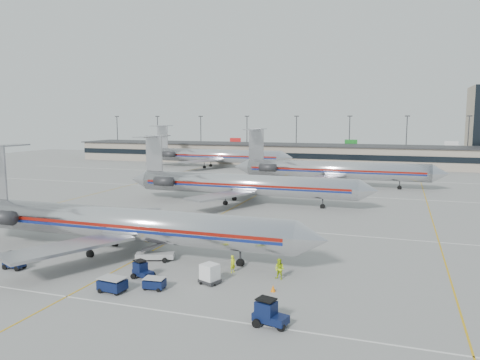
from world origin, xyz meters
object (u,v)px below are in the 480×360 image
at_px(belt_loader, 156,254).
at_px(jet_foreground, 117,223).
at_px(tug_center, 142,270).
at_px(jet_second_row, 240,184).
at_px(uld_container, 210,274).

bearing_deg(belt_loader, jet_foreground, 149.01).
height_order(jet_foreground, tug_center, jet_foreground).
height_order(jet_second_row, tug_center, jet_second_row).
distance_m(uld_container, belt_loader, 9.04).
bearing_deg(jet_second_row, uld_container, -75.05).
distance_m(jet_foreground, belt_loader, 5.91).
bearing_deg(jet_foreground, tug_center, -42.99).
bearing_deg(uld_container, tug_center, -151.21).
xyz_separation_m(tug_center, uld_container, (6.36, 0.76, 0.13)).
bearing_deg(jet_second_row, tug_center, -84.50).
bearing_deg(belt_loader, jet_second_row, 73.25).
xyz_separation_m(jet_foreground, jet_second_row, (2.96, 32.24, 0.01)).
bearing_deg(tug_center, jet_foreground, 161.52).
distance_m(jet_foreground, jet_second_row, 32.38).
bearing_deg(tug_center, jet_second_row, 120.01).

